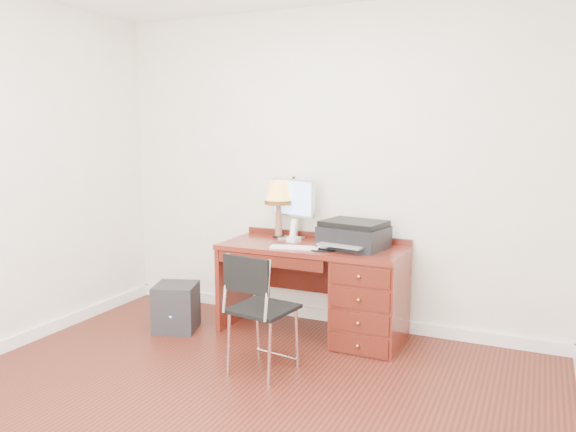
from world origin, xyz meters
The scene contains 12 objects.
ground centered at (0.00, 0.00, 0.00)m, with size 4.00×4.00×0.00m, color #3B140D.
room_shell centered at (0.00, 0.63, 0.05)m, with size 4.00×4.00×4.00m.
desk centered at (0.32, 1.40, 0.41)m, with size 1.50×0.67×0.75m.
monitor centered at (-0.27, 1.61, 1.08)m, with size 0.44×0.21×0.52m.
keyboard centered at (-0.08, 1.23, 0.76)m, with size 0.39×0.11×0.01m, color white.
mouse_pad centered at (0.14, 1.28, 0.76)m, with size 0.22×0.22×0.04m.
printer centered at (0.34, 1.44, 0.86)m, with size 0.55×0.46×0.22m.
leg_lamp centered at (-0.40, 1.59, 1.12)m, with size 0.24×0.24×0.50m.
phone centered at (-0.20, 1.47, 0.81)m, with size 0.11×0.11×0.19m.
pen_cup centered at (0.10, 1.54, 0.80)m, with size 0.08×0.08×0.10m, color black.
chair centered at (-0.04, 0.50, 0.52)m, with size 0.46×0.46×0.86m.
equipment_box centered at (-1.08, 1.00, 0.20)m, with size 0.34×0.34×0.40m, color black.
Camera 1 is at (1.67, -2.78, 1.68)m, focal length 35.00 mm.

